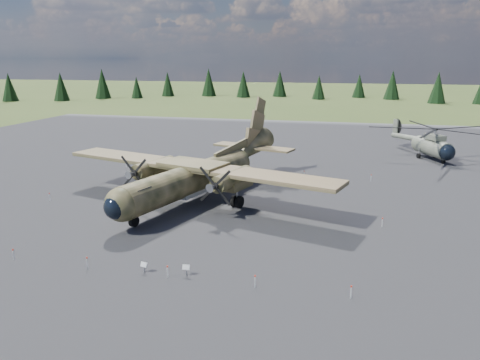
# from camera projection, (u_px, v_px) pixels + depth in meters

# --- Properties ---
(ground) EXTENTS (500.00, 500.00, 0.00)m
(ground) POSITION_uv_depth(u_px,v_px,m) (202.00, 213.00, 44.57)
(ground) COLOR #495626
(ground) RESTS_ON ground
(apron) EXTENTS (120.00, 120.00, 0.04)m
(apron) POSITION_uv_depth(u_px,v_px,m) (229.00, 186.00, 53.98)
(apron) COLOR #545458
(apron) RESTS_ON ground
(transport_plane) EXTENTS (30.91, 27.58, 10.32)m
(transport_plane) POSITION_uv_depth(u_px,v_px,m) (200.00, 171.00, 48.33)
(transport_plane) COLOR #34361D
(transport_plane) RESTS_ON ground
(helicopter_near) EXTENTS (24.24, 24.24, 4.66)m
(helicopter_near) POSITION_uv_depth(u_px,v_px,m) (433.00, 137.00, 67.25)
(helicopter_near) COLOR slate
(helicopter_near) RESTS_ON ground
(info_placard_left) EXTENTS (0.51, 0.29, 0.75)m
(info_placard_left) POSITION_uv_depth(u_px,v_px,m) (144.00, 266.00, 32.05)
(info_placard_left) COLOR gray
(info_placard_left) RESTS_ON ground
(info_placard_right) EXTENTS (0.51, 0.25, 0.78)m
(info_placard_right) POSITION_uv_depth(u_px,v_px,m) (186.00, 268.00, 31.60)
(info_placard_right) COLOR gray
(info_placard_right) RESTS_ON ground
(barrier_fence) EXTENTS (33.12, 29.62, 0.85)m
(barrier_fence) POSITION_uv_depth(u_px,v_px,m) (197.00, 208.00, 44.48)
(barrier_fence) COLOR silver
(barrier_fence) RESTS_ON ground
(treeline) EXTENTS (290.60, 293.37, 10.94)m
(treeline) POSITION_uv_depth(u_px,v_px,m) (155.00, 154.00, 47.63)
(treeline) COLOR black
(treeline) RESTS_ON ground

